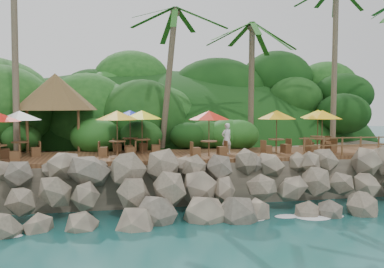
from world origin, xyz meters
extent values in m
plane|color=#19514F|center=(0.00, 0.00, 0.00)|extent=(140.00, 140.00, 0.00)
cube|color=gray|center=(0.00, 16.00, 1.05)|extent=(32.00, 25.20, 2.10)
ellipsoid|color=#143811|center=(0.00, 23.50, 0.00)|extent=(44.80, 28.00, 15.40)
cube|color=brown|center=(0.00, 6.00, 2.20)|extent=(26.00, 5.00, 0.20)
ellipsoid|color=white|center=(-6.00, 0.30, 0.03)|extent=(1.20, 0.80, 0.06)
ellipsoid|color=white|center=(-3.00, 0.30, 0.03)|extent=(1.20, 0.80, 0.06)
ellipsoid|color=white|center=(0.00, 0.30, 0.03)|extent=(1.20, 0.80, 0.06)
ellipsoid|color=white|center=(3.00, 0.30, 0.03)|extent=(1.20, 0.80, 0.06)
ellipsoid|color=white|center=(6.00, 0.30, 0.03)|extent=(1.20, 0.80, 0.06)
cylinder|color=brown|center=(-9.68, 9.02, 9.48)|extent=(0.87, 3.29, 14.13)
cylinder|color=brown|center=(-0.87, 8.93, 6.55)|extent=(1.26, 1.18, 8.49)
ellipsoid|color=#23601E|center=(-0.87, 8.93, 10.80)|extent=(6.00, 6.00, 2.40)
cylinder|color=brown|center=(4.40, 8.72, 6.18)|extent=(0.66, 1.17, 7.75)
ellipsoid|color=#23601E|center=(4.40, 8.72, 10.05)|extent=(6.00, 6.00, 2.40)
cylinder|color=brown|center=(10.31, 8.98, 7.68)|extent=(1.04, 1.41, 10.74)
cylinder|color=brown|center=(-9.02, 8.28, 3.50)|extent=(0.16, 0.16, 2.40)
cylinder|color=brown|center=(-6.22, 8.28, 3.50)|extent=(0.16, 0.16, 2.40)
cylinder|color=brown|center=(-9.02, 11.08, 3.50)|extent=(0.16, 0.16, 2.40)
cylinder|color=brown|center=(-6.22, 11.08, 3.50)|extent=(0.16, 0.16, 2.40)
cone|color=brown|center=(-7.62, 9.68, 5.80)|extent=(4.95, 4.95, 2.20)
cylinder|color=brown|center=(7.22, 4.85, 2.69)|extent=(0.08, 0.08, 0.78)
cylinder|color=brown|center=(7.22, 4.85, 3.09)|extent=(0.89, 0.89, 0.05)
cylinder|color=brown|center=(7.22, 4.85, 3.46)|extent=(0.05, 0.05, 2.33)
cone|color=yellow|center=(7.22, 4.85, 4.47)|extent=(2.22, 2.22, 0.48)
cube|color=brown|center=(6.51, 4.64, 2.54)|extent=(0.55, 0.55, 0.49)
cube|color=brown|center=(7.93, 5.05, 2.54)|extent=(0.55, 0.55, 0.49)
cylinder|color=brown|center=(0.66, 4.76, 2.69)|extent=(0.08, 0.08, 0.78)
cylinder|color=brown|center=(0.66, 4.76, 3.09)|extent=(0.89, 0.89, 0.05)
cylinder|color=brown|center=(0.66, 4.76, 3.46)|extent=(0.05, 0.05, 2.33)
cone|color=red|center=(0.66, 4.76, 4.47)|extent=(2.22, 2.22, 0.48)
cube|color=brown|center=(-0.08, 4.68, 2.54)|extent=(0.49, 0.49, 0.49)
cube|color=brown|center=(1.40, 4.84, 2.54)|extent=(0.49, 0.49, 0.49)
cylinder|color=brown|center=(-4.09, 5.73, 2.69)|extent=(0.08, 0.08, 0.78)
cylinder|color=brown|center=(-4.09, 5.73, 3.09)|extent=(0.89, 0.89, 0.05)
cylinder|color=brown|center=(-4.09, 5.73, 3.46)|extent=(0.05, 0.05, 2.33)
cone|color=gold|center=(-4.09, 5.73, 4.47)|extent=(2.22, 2.22, 0.48)
cube|color=brown|center=(-4.82, 5.85, 2.54)|extent=(0.51, 0.51, 0.49)
cube|color=brown|center=(-3.35, 5.61, 2.54)|extent=(0.51, 0.51, 0.49)
cylinder|color=brown|center=(-3.31, 7.60, 2.69)|extent=(0.08, 0.08, 0.78)
cylinder|color=brown|center=(-3.31, 7.60, 3.09)|extent=(0.89, 0.89, 0.05)
cylinder|color=brown|center=(-3.31, 7.60, 3.46)|extent=(0.05, 0.05, 2.33)
cone|color=#0D1FB5|center=(-3.31, 7.60, 4.47)|extent=(2.22, 2.22, 0.48)
cube|color=brown|center=(-4.05, 7.54, 2.54)|extent=(0.48, 0.48, 0.49)
cube|color=brown|center=(-2.57, 7.66, 2.54)|extent=(0.48, 0.48, 0.49)
cylinder|color=brown|center=(-9.02, 6.21, 2.69)|extent=(0.08, 0.08, 0.78)
cylinder|color=brown|center=(-9.02, 6.21, 3.09)|extent=(0.89, 0.89, 0.05)
cylinder|color=brown|center=(-9.02, 6.21, 3.46)|extent=(0.05, 0.05, 2.33)
cone|color=silver|center=(-9.02, 6.21, 4.47)|extent=(2.22, 2.22, 0.48)
cube|color=brown|center=(-9.72, 5.98, 2.54)|extent=(0.56, 0.56, 0.49)
cube|color=brown|center=(-8.31, 6.44, 2.54)|extent=(0.56, 0.56, 0.49)
cube|color=brown|center=(-9.00, 4.71, 2.54)|extent=(0.54, 0.54, 0.49)
cylinder|color=brown|center=(4.63, 5.17, 2.69)|extent=(0.08, 0.08, 0.78)
cylinder|color=brown|center=(4.63, 5.17, 3.09)|extent=(0.89, 0.89, 0.05)
cylinder|color=brown|center=(4.63, 5.17, 3.46)|extent=(0.05, 0.05, 2.33)
cone|color=gold|center=(4.63, 5.17, 4.47)|extent=(2.22, 2.22, 0.48)
cube|color=brown|center=(3.94, 4.91, 2.54)|extent=(0.58, 0.58, 0.49)
cube|color=brown|center=(5.33, 5.44, 2.54)|extent=(0.58, 0.58, 0.49)
cylinder|color=brown|center=(-2.71, 6.57, 2.69)|extent=(0.08, 0.08, 0.78)
cylinder|color=brown|center=(-2.71, 6.57, 3.09)|extent=(0.89, 0.89, 0.05)
cylinder|color=brown|center=(-2.71, 6.57, 3.46)|extent=(0.05, 0.05, 2.33)
cone|color=yellow|center=(-2.71, 6.57, 4.47)|extent=(2.22, 2.22, 0.48)
cube|color=brown|center=(-3.45, 6.59, 2.54)|extent=(0.46, 0.46, 0.49)
cube|color=brown|center=(-1.97, 6.55, 2.54)|extent=(0.46, 0.46, 0.49)
cylinder|color=brown|center=(7.87, 6.55, 2.69)|extent=(0.08, 0.08, 0.78)
cylinder|color=brown|center=(7.87, 6.55, 3.09)|extent=(0.89, 0.89, 0.05)
cylinder|color=brown|center=(7.87, 6.55, 3.46)|extent=(0.05, 0.05, 2.33)
cone|color=yellow|center=(7.87, 6.55, 4.47)|extent=(2.22, 2.22, 0.48)
cube|color=brown|center=(7.18, 6.29, 2.54)|extent=(0.57, 0.57, 0.49)
cube|color=brown|center=(8.57, 6.80, 2.54)|extent=(0.57, 0.57, 0.49)
cylinder|color=brown|center=(5.56, 3.65, 2.80)|extent=(0.10, 0.10, 1.00)
cylinder|color=brown|center=(6.66, 3.65, 2.80)|extent=(0.10, 0.10, 1.00)
cylinder|color=brown|center=(7.76, 3.65, 2.80)|extent=(0.10, 0.10, 1.00)
cylinder|color=brown|center=(8.86, 3.65, 2.80)|extent=(0.10, 0.10, 1.00)
cylinder|color=brown|center=(9.96, 3.65, 2.80)|extent=(0.10, 0.10, 1.00)
cube|color=brown|center=(8.86, 3.65, 3.25)|extent=(7.20, 0.06, 0.06)
cube|color=brown|center=(8.86, 3.65, 2.85)|extent=(7.20, 0.06, 0.06)
imported|color=silver|center=(1.81, 5.37, 3.16)|extent=(0.73, 0.60, 1.71)
camera|label=1|loc=(-4.62, -16.54, 5.04)|focal=39.00mm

